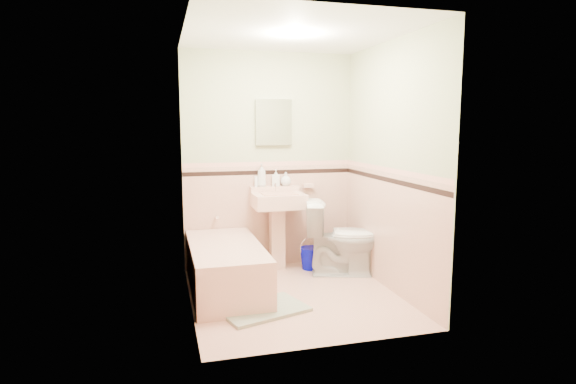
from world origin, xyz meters
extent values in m
plane|color=#E8B098|center=(0.00, 0.00, 0.00)|extent=(2.20, 2.20, 0.00)
plane|color=white|center=(0.00, 0.00, 2.50)|extent=(2.20, 2.20, 0.00)
plane|color=beige|center=(0.00, 1.10, 1.25)|extent=(2.50, 0.00, 2.50)
plane|color=beige|center=(0.00, -1.10, 1.25)|extent=(2.50, 0.00, 2.50)
plane|color=beige|center=(-1.00, 0.00, 1.25)|extent=(0.00, 2.50, 2.50)
plane|color=beige|center=(1.00, 0.00, 1.25)|extent=(0.00, 2.50, 2.50)
plane|color=beige|center=(0.00, 1.09, 0.60)|extent=(2.00, 0.00, 2.00)
plane|color=beige|center=(0.00, -1.09, 0.60)|extent=(2.00, 0.00, 2.00)
plane|color=beige|center=(-0.99, 0.00, 0.60)|extent=(0.00, 2.20, 2.20)
plane|color=beige|center=(0.99, 0.00, 0.60)|extent=(0.00, 2.20, 2.20)
plane|color=black|center=(0.00, 1.08, 1.12)|extent=(2.00, 0.00, 2.00)
plane|color=black|center=(0.00, -1.08, 1.12)|extent=(2.00, 0.00, 2.00)
plane|color=black|center=(-0.98, 0.00, 1.12)|extent=(0.00, 2.20, 2.20)
plane|color=black|center=(0.98, 0.00, 1.12)|extent=(0.00, 2.20, 2.20)
plane|color=#E8A591|center=(0.00, 1.08, 1.22)|extent=(2.00, 0.00, 2.00)
plane|color=#E8A591|center=(0.00, -1.08, 1.22)|extent=(2.00, 0.00, 2.00)
plane|color=#E8A591|center=(-0.98, 0.00, 1.22)|extent=(0.00, 2.20, 2.20)
plane|color=#E8A591|center=(0.98, 0.00, 1.22)|extent=(0.00, 2.20, 2.20)
cube|color=beige|center=(-0.63, 0.33, 0.23)|extent=(0.70, 1.50, 0.45)
cylinder|color=silver|center=(-0.63, 1.05, 0.63)|extent=(0.04, 0.12, 0.04)
cylinder|color=silver|center=(0.05, 1.00, 0.95)|extent=(0.02, 0.02, 0.10)
cube|color=white|center=(0.05, 1.07, 1.70)|extent=(0.42, 0.04, 0.53)
cube|color=beige|center=(0.47, 1.06, 0.95)|extent=(0.13, 0.07, 0.04)
imported|color=#B2B2B2|center=(-0.10, 1.04, 1.09)|extent=(0.13, 0.13, 0.26)
imported|color=#B2B2B2|center=(0.07, 1.04, 1.06)|extent=(0.11, 0.11, 0.20)
imported|color=#B2B2B2|center=(0.19, 1.04, 1.04)|extent=(0.13, 0.13, 0.16)
cylinder|color=white|center=(-0.17, 1.04, 1.02)|extent=(0.05, 0.05, 0.12)
imported|color=white|center=(0.71, 0.53, 0.42)|extent=(0.92, 0.68, 0.84)
cube|color=gray|center=(-0.38, -0.29, 0.02)|extent=(0.87, 0.70, 0.03)
cube|color=#BF1E59|center=(-0.34, -0.20, 0.06)|extent=(0.17, 0.12, 0.06)
camera|label=1|loc=(-1.23, -4.29, 1.66)|focal=29.48mm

